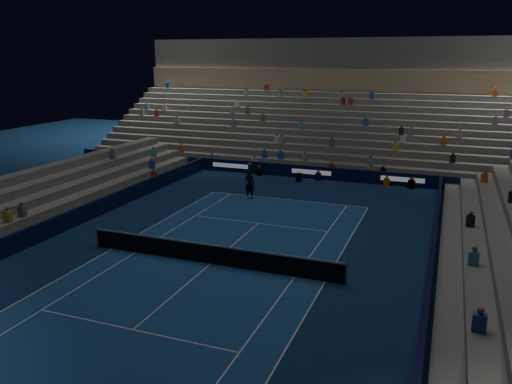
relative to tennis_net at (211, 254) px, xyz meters
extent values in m
plane|color=#0C244A|center=(0.00, 0.00, -0.50)|extent=(90.00, 90.00, 0.00)
cube|color=navy|center=(0.00, 0.00, -0.50)|extent=(10.97, 23.77, 0.01)
cube|color=black|center=(0.00, 18.50, 0.00)|extent=(44.00, 0.25, 1.00)
cube|color=black|center=(9.70, 0.00, 0.00)|extent=(0.25, 37.00, 1.00)
cube|color=black|center=(-9.70, 0.00, 0.00)|extent=(0.25, 37.00, 1.00)
cube|color=slate|center=(0.00, 19.50, -0.25)|extent=(44.00, 1.00, 0.50)
cube|color=slate|center=(0.00, 20.50, 0.00)|extent=(44.00, 1.00, 1.00)
cube|color=slate|center=(0.00, 21.50, 0.25)|extent=(44.00, 1.00, 1.50)
cube|color=slate|center=(0.00, 22.50, 0.50)|extent=(44.00, 1.00, 2.00)
cube|color=slate|center=(0.00, 23.50, 0.75)|extent=(44.00, 1.00, 2.50)
cube|color=slate|center=(0.00, 24.50, 1.00)|extent=(44.00, 1.00, 3.00)
cube|color=slate|center=(0.00, 25.50, 1.25)|extent=(44.00, 1.00, 3.50)
cube|color=slate|center=(0.00, 26.50, 1.50)|extent=(44.00, 1.00, 4.00)
cube|color=slate|center=(0.00, 27.50, 1.75)|extent=(44.00, 1.00, 4.50)
cube|color=slate|center=(0.00, 28.50, 2.00)|extent=(44.00, 1.00, 5.00)
cube|color=slate|center=(0.00, 29.50, 2.25)|extent=(44.00, 1.00, 5.50)
cube|color=slate|center=(0.00, 30.50, 2.50)|extent=(44.00, 1.00, 6.00)
cube|color=#9B8160|center=(0.00, 31.60, 6.60)|extent=(44.00, 0.60, 2.20)
cube|color=#4D4D4A|center=(0.00, 33.00, 9.20)|extent=(44.00, 2.40, 3.00)
cube|color=slate|center=(10.50, 0.00, -0.25)|extent=(1.00, 37.00, 0.50)
cube|color=slate|center=(11.50, 0.00, 0.00)|extent=(1.00, 37.00, 1.00)
cube|color=slate|center=(12.50, 0.00, 0.25)|extent=(1.00, 37.00, 1.50)
cube|color=slate|center=(-10.50, 0.00, -0.25)|extent=(1.00, 37.00, 0.50)
cube|color=slate|center=(-11.50, 0.00, 0.00)|extent=(1.00, 37.00, 1.00)
cube|color=slate|center=(-12.50, 0.00, 0.25)|extent=(1.00, 37.00, 1.50)
cylinder|color=#B2B2B7|center=(-6.40, 0.00, 0.05)|extent=(0.10, 0.10, 1.10)
cylinder|color=#B2B2B7|center=(6.40, 0.00, 0.05)|extent=(0.10, 0.10, 1.10)
cube|color=black|center=(0.00, 0.00, -0.05)|extent=(12.80, 0.03, 0.90)
cube|color=white|center=(0.00, 0.00, 0.44)|extent=(12.80, 0.04, 0.08)
imported|color=black|center=(-2.48, 11.33, 0.52)|extent=(0.77, 0.53, 2.04)
cube|color=black|center=(-0.71, 17.32, -0.20)|extent=(0.55, 0.63, 0.60)
cylinder|color=black|center=(-0.71, 16.87, -0.02)|extent=(0.23, 0.38, 0.16)
camera|label=1|loc=(9.89, -20.09, 8.95)|focal=35.84mm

